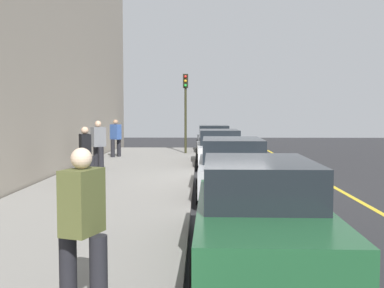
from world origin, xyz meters
name	(u,v)px	position (x,y,z in m)	size (l,w,h in m)	color
ground_plane	(227,187)	(0.00, 0.00, 0.00)	(56.00, 56.00, 0.00)	#28282B
sidewalk	(116,185)	(0.00, -3.30, 0.07)	(28.00, 4.60, 0.15)	gray
lane_stripe_centre	(335,187)	(0.00, 3.20, 0.00)	(28.00, 0.14, 0.01)	gold
parked_car_charcoal	(214,139)	(-12.28, -0.03, 0.76)	(4.34, 1.94, 1.51)	black
parked_car_white	(219,148)	(-5.58, -0.01, 0.76)	(4.45, 1.96, 1.51)	black
parked_car_silver	(232,166)	(1.18, 0.08, 0.76)	(4.73, 1.95, 1.51)	black
parked_car_green	(259,212)	(7.06, 0.07, 0.76)	(4.71, 1.98, 1.51)	black
pedestrian_black_coat	(85,153)	(0.26, -4.15, 1.04)	(0.53, 0.52, 1.66)	black
pedestrian_olive_coat	(82,224)	(9.08, -2.03, 1.06)	(0.53, 0.54, 1.71)	black
pedestrian_blue_coat	(116,137)	(-8.06, -4.75, 1.08)	(0.52, 0.56, 1.75)	black
pedestrian_grey_coat	(98,144)	(-3.10, -4.49, 1.10)	(0.54, 0.56, 1.78)	black
traffic_light_pole	(186,99)	(-10.12, -1.53, 2.89)	(0.35, 0.26, 4.02)	#2D2D19
rolling_suitcase	(81,177)	(0.64, -4.19, 0.40)	(0.34, 0.22, 0.84)	#471E19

